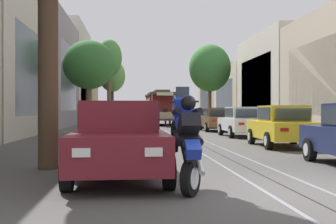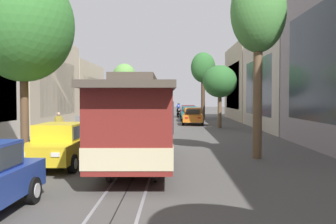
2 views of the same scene
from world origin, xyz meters
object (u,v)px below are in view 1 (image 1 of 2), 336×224
(street_tree_kerb_left_second, at_px, (89,65))
(street_tree_kerb_right_second, at_px, (210,68))
(street_tree_kerb_left_mid, at_px, (109,60))
(parked_car_brown_fourth_right, at_px, (217,119))
(parked_car_blue_far_right, at_px, (184,116))
(street_tree_kerb_left_fourth, at_px, (112,76))
(parked_car_orange_mid_left, at_px, (126,123))
(parked_car_maroon_near_left, at_px, (119,140))
(cable_car_trolley, at_px, (160,108))
(parked_car_teal_second_left, at_px, (126,128))
(pedestrian_on_right_pavement, at_px, (235,115))
(parked_car_yellow_second_right, at_px, (282,126))
(parked_car_grey_fifth_right, at_px, (205,118))
(pedestrian_on_left_pavement, at_px, (246,117))
(parked_car_white_mid_right, at_px, (242,122))
(parked_car_yellow_sixth_right, at_px, (192,117))
(motorcycle_with_rider, at_px, (186,136))
(pedestrian_crossing_far, at_px, (237,115))

(street_tree_kerb_left_second, relative_size, street_tree_kerb_right_second, 0.69)
(street_tree_kerb_left_mid, bearing_deg, parked_car_brown_fourth_right, -54.83)
(parked_car_blue_far_right, distance_m, street_tree_kerb_right_second, 8.66)
(street_tree_kerb_left_fourth, bearing_deg, street_tree_kerb_right_second, -53.94)
(parked_car_orange_mid_left, bearing_deg, street_tree_kerb_left_mid, 94.98)
(parked_car_maroon_near_left, height_order, cable_car_trolley, cable_car_trolley)
(parked_car_orange_mid_left, bearing_deg, parked_car_teal_second_left, -89.24)
(street_tree_kerb_left_fourth, height_order, pedestrian_on_right_pavement, street_tree_kerb_left_fourth)
(parked_car_brown_fourth_right, xyz_separation_m, street_tree_kerb_left_second, (-8.04, -4.94, 3.06))
(parked_car_yellow_second_right, distance_m, pedestrian_on_right_pavement, 26.55)
(street_tree_kerb_left_fourth, bearing_deg, parked_car_maroon_near_left, -87.41)
(parked_car_blue_far_right, xyz_separation_m, street_tree_kerb_right_second, (1.59, -7.18, 4.58))
(street_tree_kerb_left_mid, relative_size, street_tree_kerb_left_fourth, 1.03)
(parked_car_grey_fifth_right, height_order, cable_car_trolley, cable_car_trolley)
(street_tree_kerb_right_second, distance_m, pedestrian_on_left_pavement, 9.71)
(cable_car_trolley, bearing_deg, parked_car_brown_fourth_right, -77.73)
(parked_car_yellow_second_right, distance_m, parked_car_grey_fifth_right, 19.12)
(street_tree_kerb_left_fourth, bearing_deg, street_tree_kerb_left_mid, -88.70)
(parked_car_teal_second_left, relative_size, parked_car_white_mid_right, 1.00)
(pedestrian_on_right_pavement, bearing_deg, pedestrian_on_left_pavement, -98.41)
(street_tree_kerb_left_fourth, xyz_separation_m, pedestrian_on_left_pavement, (10.97, -21.91, -4.65))
(parked_car_yellow_sixth_right, relative_size, cable_car_trolley, 0.48)
(street_tree_kerb_left_fourth, bearing_deg, parked_car_orange_mid_left, -86.56)
(parked_car_maroon_near_left, xyz_separation_m, street_tree_kerb_right_second, (7.66, 32.57, 4.58))
(street_tree_kerb_left_mid, bearing_deg, street_tree_kerb_left_fourth, 91.30)
(parked_car_yellow_second_right, xyz_separation_m, pedestrian_on_left_pavement, (2.87, 16.47, 0.12))
(parked_car_orange_mid_left, bearing_deg, parked_car_blue_far_right, 77.82)
(motorcycle_with_rider, height_order, pedestrian_on_right_pavement, motorcycle_with_rider)
(pedestrian_on_left_pavement, bearing_deg, parked_car_white_mid_right, -105.67)
(street_tree_kerb_left_second, relative_size, pedestrian_on_right_pavement, 3.16)
(pedestrian_on_left_pavement, relative_size, pedestrian_on_right_pavement, 0.99)
(parked_car_brown_fourth_right, relative_size, motorcycle_with_rider, 2.35)
(parked_car_maroon_near_left, bearing_deg, parked_car_yellow_sixth_right, 79.74)
(street_tree_kerb_right_second, bearing_deg, pedestrian_crossing_far, 13.78)
(parked_car_orange_mid_left, relative_size, pedestrian_on_left_pavement, 2.70)
(motorcycle_with_rider, bearing_deg, street_tree_kerb_left_fourth, 93.93)
(parked_car_blue_far_right, distance_m, street_tree_kerb_left_fourth, 11.30)
(parked_car_yellow_second_right, xyz_separation_m, motorcycle_with_rider, (-4.84, -9.12, 0.16))
(parked_car_white_mid_right, bearing_deg, parked_car_blue_far_right, 90.11)
(parked_car_maroon_near_left, bearing_deg, pedestrian_on_right_pavement, 72.98)
(parked_car_teal_second_left, relative_size, street_tree_kerb_right_second, 0.57)
(street_tree_kerb_left_fourth, bearing_deg, parked_car_white_mid_right, -75.54)
(street_tree_kerb_left_mid, xyz_separation_m, motorcycle_with_rider, (2.93, -33.05, -5.03))
(parked_car_yellow_second_right, relative_size, pedestrian_crossing_far, 2.55)
(parked_car_yellow_second_right, height_order, street_tree_kerb_right_second, street_tree_kerb_right_second)
(pedestrian_on_left_pavement, bearing_deg, street_tree_kerb_left_second, -142.39)
(parked_car_maroon_near_left, distance_m, pedestrian_on_right_pavement, 35.30)
(pedestrian_crossing_far, bearing_deg, street_tree_kerb_left_fourth, 134.53)
(parked_car_brown_fourth_right, bearing_deg, street_tree_kerb_left_mid, 125.17)
(parked_car_orange_mid_left, distance_m, street_tree_kerb_left_second, 5.47)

